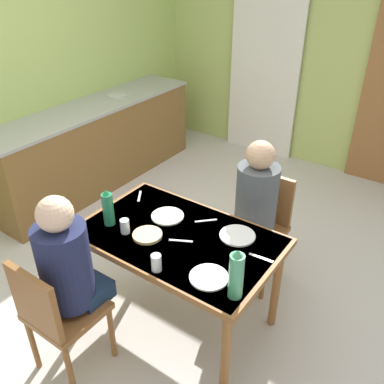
# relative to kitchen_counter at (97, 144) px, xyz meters

# --- Properties ---
(ground_plane) EXTENTS (7.25, 7.25, 0.00)m
(ground_plane) POSITION_rel_kitchen_counter_xyz_m (1.59, -0.89, -0.45)
(ground_plane) COLOR beige
(wall_back) EXTENTS (4.04, 0.10, 2.57)m
(wall_back) POSITION_rel_kitchen_counter_xyz_m (1.59, 1.89, 0.84)
(wall_back) COLOR #B2C36A
(wall_back) RESTS_ON ground_plane
(wall_left) EXTENTS (0.10, 4.18, 2.57)m
(wall_left) POSITION_rel_kitchen_counter_xyz_m (-0.33, -0.20, 0.84)
(wall_left) COLOR #ADC767
(wall_left) RESTS_ON ground_plane
(curtain_panel) EXTENTS (0.90, 0.03, 2.16)m
(curtain_panel) POSITION_rel_kitchen_counter_xyz_m (1.09, 1.79, 0.63)
(curtain_panel) COLOR white
(curtain_panel) RESTS_ON ground_plane
(kitchen_counter) EXTENTS (0.61, 2.58, 0.91)m
(kitchen_counter) POSITION_rel_kitchen_counter_xyz_m (0.00, 0.00, 0.00)
(kitchen_counter) COLOR brown
(kitchen_counter) RESTS_ON ground_plane
(dining_table) EXTENTS (1.28, 0.80, 0.74)m
(dining_table) POSITION_rel_kitchen_counter_xyz_m (1.97, -1.13, 0.20)
(dining_table) COLOR brown
(dining_table) RESTS_ON ground_plane
(chair_near_diner) EXTENTS (0.40, 0.40, 0.87)m
(chair_near_diner) POSITION_rel_kitchen_counter_xyz_m (1.64, -1.88, 0.05)
(chair_near_diner) COLOR brown
(chair_near_diner) RESTS_ON ground_plane
(chair_far_diner) EXTENTS (0.40, 0.40, 0.87)m
(chair_far_diner) POSITION_rel_kitchen_counter_xyz_m (2.20, -0.38, 0.05)
(chair_far_diner) COLOR brown
(chair_far_diner) RESTS_ON ground_plane
(person_near_diner) EXTENTS (0.30, 0.37, 0.77)m
(person_near_diner) POSITION_rel_kitchen_counter_xyz_m (1.64, -1.74, 0.33)
(person_near_diner) COLOR #182A46
(person_near_diner) RESTS_ON ground_plane
(person_far_diner) EXTENTS (0.30, 0.37, 0.77)m
(person_far_diner) POSITION_rel_kitchen_counter_xyz_m (2.20, -0.51, 0.33)
(person_far_diner) COLOR #545658
(person_far_diner) RESTS_ON ground_plane
(water_bottle_green_near) EXTENTS (0.08, 0.08, 0.30)m
(water_bottle_green_near) POSITION_rel_kitchen_counter_xyz_m (2.53, -1.38, 0.43)
(water_bottle_green_near) COLOR #3E8F65
(water_bottle_green_near) RESTS_ON dining_table
(water_bottle_green_far) EXTENTS (0.07, 0.07, 0.26)m
(water_bottle_green_far) POSITION_rel_kitchen_counter_xyz_m (1.52, -1.29, 0.41)
(water_bottle_green_far) COLOR #267A50
(water_bottle_green_far) RESTS_ON dining_table
(dinner_plate_near_left) EXTENTS (0.23, 0.23, 0.01)m
(dinner_plate_near_left) POSITION_rel_kitchen_counter_xyz_m (2.29, -0.92, 0.29)
(dinner_plate_near_left) COLOR white
(dinner_plate_near_left) RESTS_ON dining_table
(dinner_plate_near_right) EXTENTS (0.22, 0.22, 0.01)m
(dinner_plate_near_right) POSITION_rel_kitchen_counter_xyz_m (2.35, -1.35, 0.29)
(dinner_plate_near_right) COLOR white
(dinner_plate_near_right) RESTS_ON dining_table
(dinner_plate_far_center) EXTENTS (0.22, 0.22, 0.01)m
(dinner_plate_far_center) POSITION_rel_kitchen_counter_xyz_m (1.79, -1.00, 0.29)
(dinner_plate_far_center) COLOR white
(dinner_plate_far_center) RESTS_ON dining_table
(drinking_glass_by_near_diner) EXTENTS (0.06, 0.06, 0.10)m
(drinking_glass_by_near_diner) POSITION_rel_kitchen_counter_xyz_m (2.07, -1.46, 0.34)
(drinking_glass_by_near_diner) COLOR silver
(drinking_glass_by_near_diner) RESTS_ON dining_table
(drinking_glass_by_far_diner) EXTENTS (0.06, 0.06, 0.10)m
(drinking_glass_by_far_diner) POSITION_rel_kitchen_counter_xyz_m (1.67, -1.30, 0.33)
(drinking_glass_by_far_diner) COLOR silver
(drinking_glass_by_far_diner) RESTS_ON dining_table
(bread_plate_sliced) EXTENTS (0.19, 0.19, 0.02)m
(bread_plate_sliced) POSITION_rel_kitchen_counter_xyz_m (1.82, -1.25, 0.30)
(bread_plate_sliced) COLOR #DBB77A
(bread_plate_sliced) RESTS_ON dining_table
(cutlery_knife_near) EXTENTS (0.10, 0.13, 0.00)m
(cutlery_knife_near) POSITION_rel_kitchen_counter_xyz_m (1.45, -0.91, 0.29)
(cutlery_knife_near) COLOR silver
(cutlery_knife_near) RESTS_ON dining_table
(cutlery_fork_near) EXTENTS (0.12, 0.12, 0.00)m
(cutlery_fork_near) POSITION_rel_kitchen_counter_xyz_m (2.03, -0.89, 0.29)
(cutlery_fork_near) COLOR silver
(cutlery_fork_near) RESTS_ON dining_table
(cutlery_knife_far) EXTENTS (0.15, 0.03, 0.00)m
(cutlery_knife_far) POSITION_rel_kitchen_counter_xyz_m (2.51, -1.03, 0.29)
(cutlery_knife_far) COLOR silver
(cutlery_knife_far) RESTS_ON dining_table
(cutlery_fork_far) EXTENTS (0.14, 0.08, 0.00)m
(cutlery_fork_far) POSITION_rel_kitchen_counter_xyz_m (2.02, -1.17, 0.29)
(cutlery_fork_far) COLOR silver
(cutlery_fork_far) RESTS_ON dining_table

